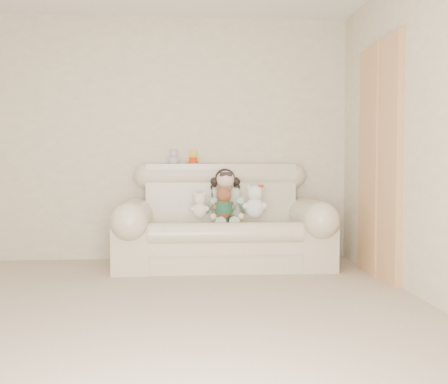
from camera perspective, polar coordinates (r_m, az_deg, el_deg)
floor at (r=3.26m, az=-13.21°, el=-14.86°), size 5.00×5.00×0.00m
wall_back at (r=5.61m, az=-9.38°, el=5.87°), size 4.50×0.00×4.50m
sofa at (r=5.11m, az=-0.08°, el=-2.58°), size 2.10×0.95×1.03m
door_panel at (r=4.80m, az=16.85°, el=3.37°), size 0.06×0.90×2.10m
seated_child at (r=5.17m, az=0.15°, el=-0.41°), size 0.36×0.43×0.57m
brown_teddy at (r=4.95m, az=-0.01°, el=-0.80°), size 0.25×0.20×0.36m
white_cat at (r=5.02m, az=3.42°, el=-0.64°), size 0.26×0.21×0.39m
cream_teddy at (r=4.99m, az=-2.74°, el=-1.18°), size 0.20×0.15×0.30m
yellow_mini_bear at (r=5.46m, az=-3.44°, el=3.99°), size 0.15×0.13×0.20m
grey_mini_plush at (r=5.47m, az=-5.60°, el=4.00°), size 0.15×0.13×0.20m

